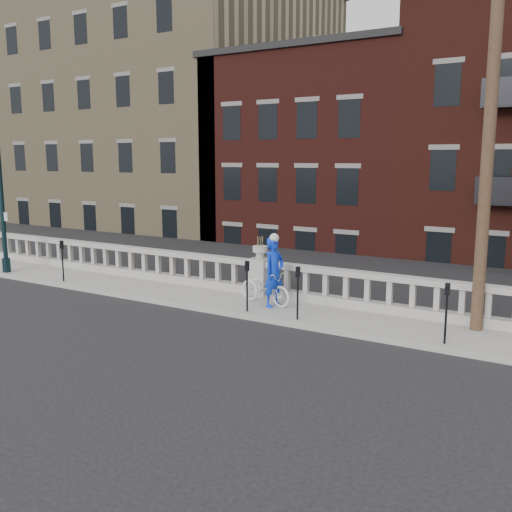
# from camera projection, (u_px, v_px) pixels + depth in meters

# --- Properties ---
(ground) EXTENTS (120.00, 120.00, 0.00)m
(ground) POSITION_uv_depth(u_px,v_px,m) (176.00, 334.00, 13.73)
(ground) COLOR black
(ground) RESTS_ON ground
(sidewalk) EXTENTS (32.00, 2.20, 0.15)m
(sidewalk) POSITION_uv_depth(u_px,v_px,m) (243.00, 304.00, 16.24)
(sidewalk) COLOR gray
(sidewalk) RESTS_ON ground
(balustrade) EXTENTS (28.00, 0.34, 1.03)m
(balustrade) POSITION_uv_depth(u_px,v_px,m) (260.00, 278.00, 16.94)
(balustrade) COLOR gray
(balustrade) RESTS_ON sidewalk
(planter_pedestal) EXTENTS (0.55, 0.55, 1.76)m
(planter_pedestal) POSITION_uv_depth(u_px,v_px,m) (260.00, 272.00, 16.91)
(planter_pedestal) COLOR gray
(planter_pedestal) RESTS_ON sidewalk
(lower_level) EXTENTS (80.00, 44.00, 20.80)m
(lower_level) POSITION_uv_depth(u_px,v_px,m) (441.00, 186.00, 32.38)
(lower_level) COLOR #605E59
(lower_level) RESTS_ON ground
(utility_pole) EXTENTS (1.60, 0.28, 10.00)m
(utility_pole) POSITION_uv_depth(u_px,v_px,m) (491.00, 110.00, 12.69)
(utility_pole) COLOR #422D1E
(utility_pole) RESTS_ON sidewalk
(streetlight_pole) EXTENTS (0.40, 0.28, 5.20)m
(streetlight_pole) POSITION_uv_depth(u_px,v_px,m) (3.00, 215.00, 20.04)
(streetlight_pole) COLOR black
(streetlight_pole) RESTS_ON sidewalk
(parking_meter_a) EXTENTS (0.10, 0.09, 1.36)m
(parking_meter_a) POSITION_uv_depth(u_px,v_px,m) (62.00, 256.00, 18.71)
(parking_meter_a) COLOR black
(parking_meter_a) RESTS_ON sidewalk
(parking_meter_b) EXTENTS (0.10, 0.09, 1.36)m
(parking_meter_b) POSITION_uv_depth(u_px,v_px,m) (247.00, 280.00, 15.02)
(parking_meter_b) COLOR black
(parking_meter_b) RESTS_ON sidewalk
(parking_meter_c) EXTENTS (0.10, 0.09, 1.36)m
(parking_meter_c) POSITION_uv_depth(u_px,v_px,m) (298.00, 287.00, 14.25)
(parking_meter_c) COLOR black
(parking_meter_c) RESTS_ON sidewalk
(parking_meter_d) EXTENTS (0.10, 0.09, 1.36)m
(parking_meter_d) POSITION_uv_depth(u_px,v_px,m) (447.00, 306.00, 12.38)
(parking_meter_d) COLOR black
(parking_meter_d) RESTS_ON sidewalk
(bicycle) EXTENTS (1.86, 0.97, 0.93)m
(bicycle) POSITION_uv_depth(u_px,v_px,m) (265.00, 287.00, 15.88)
(bicycle) COLOR silver
(bicycle) RESTS_ON sidewalk
(cyclist) EXTENTS (0.59, 0.78, 1.91)m
(cyclist) POSITION_uv_depth(u_px,v_px,m) (274.00, 272.00, 15.53)
(cyclist) COLOR #0D32CC
(cyclist) RESTS_ON sidewalk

